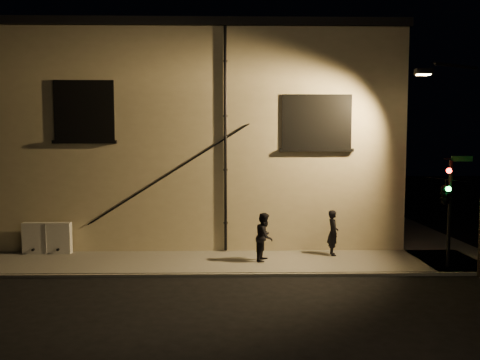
{
  "coord_description": "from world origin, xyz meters",
  "views": [
    {
      "loc": [
        -1.58,
        -14.48,
        4.18
      ],
      "look_at": [
        -1.28,
        1.8,
        2.91
      ],
      "focal_mm": 35.0,
      "sensor_mm": 36.0,
      "label": 1
    }
  ],
  "objects_px": {
    "utility_cabinet": "(47,238)",
    "traffic_signal": "(446,193)",
    "pedestrian_b": "(265,237)",
    "pedestrian_a": "(333,233)"
  },
  "relations": [
    {
      "from": "pedestrian_b",
      "to": "utility_cabinet",
      "type": "bearing_deg",
      "value": 99.94
    },
    {
      "from": "utility_cabinet",
      "to": "traffic_signal",
      "type": "distance_m",
      "value": 14.08
    },
    {
      "from": "pedestrian_b",
      "to": "traffic_signal",
      "type": "height_order",
      "value": "traffic_signal"
    },
    {
      "from": "pedestrian_a",
      "to": "pedestrian_b",
      "type": "distance_m",
      "value": 2.66
    },
    {
      "from": "utility_cabinet",
      "to": "pedestrian_a",
      "type": "xyz_separation_m",
      "value": [
        10.51,
        -0.44,
        0.25
      ]
    },
    {
      "from": "traffic_signal",
      "to": "utility_cabinet",
      "type": "bearing_deg",
      "value": 170.83
    },
    {
      "from": "pedestrian_a",
      "to": "traffic_signal",
      "type": "relative_size",
      "value": 0.45
    },
    {
      "from": "utility_cabinet",
      "to": "traffic_signal",
      "type": "height_order",
      "value": "traffic_signal"
    },
    {
      "from": "utility_cabinet",
      "to": "pedestrian_a",
      "type": "distance_m",
      "value": 10.52
    },
    {
      "from": "utility_cabinet",
      "to": "pedestrian_a",
      "type": "relative_size",
      "value": 1.06
    }
  ]
}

